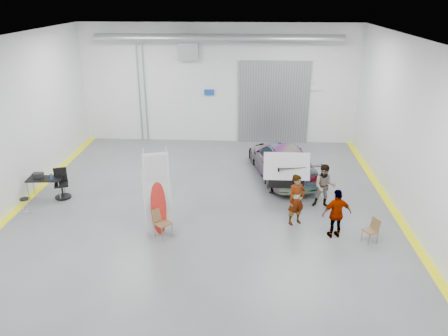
# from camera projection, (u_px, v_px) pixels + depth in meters

# --- Properties ---
(ground) EXTENTS (16.00, 16.00, 0.00)m
(ground) POSITION_uv_depth(u_px,v_px,m) (205.00, 211.00, 15.82)
(ground) COLOR #5C5F64
(ground) RESTS_ON ground
(room_shell) EXTENTS (14.02, 16.18, 6.01)m
(room_shell) POSITION_uv_depth(u_px,v_px,m) (215.00, 86.00, 16.32)
(room_shell) COLOR silver
(room_shell) RESTS_ON ground
(sedan_car) EXTENTS (3.08, 5.34, 1.46)m
(sedan_car) POSITION_uv_depth(u_px,v_px,m) (282.00, 160.00, 18.51)
(sedan_car) COLOR white
(sedan_car) RESTS_ON ground
(person_a) EXTENTS (0.78, 0.70, 1.79)m
(person_a) POSITION_uv_depth(u_px,v_px,m) (296.00, 200.00, 14.63)
(person_a) COLOR brown
(person_a) RESTS_ON ground
(person_b) EXTENTS (0.88, 0.72, 1.66)m
(person_b) POSITION_uv_depth(u_px,v_px,m) (325.00, 186.00, 15.80)
(person_b) COLOR teal
(person_b) RESTS_ON ground
(person_c) EXTENTS (1.03, 0.60, 1.67)m
(person_c) POSITION_uv_depth(u_px,v_px,m) (337.00, 214.00, 13.86)
(person_c) COLOR #935631
(person_c) RESTS_ON ground
(surfboard_display) EXTENTS (0.81, 0.42, 2.97)m
(surfboard_display) POSITION_uv_depth(u_px,v_px,m) (156.00, 200.00, 13.93)
(surfboard_display) COLOR white
(surfboard_display) RESTS_ON ground
(folding_chair_near) EXTENTS (0.63, 0.72, 0.96)m
(folding_chair_near) POSITION_uv_depth(u_px,v_px,m) (163.00, 228.00, 14.06)
(folding_chair_near) COLOR brown
(folding_chair_near) RESTS_ON ground
(folding_chair_far) EXTENTS (0.50, 0.62, 0.81)m
(folding_chair_far) POSITION_uv_depth(u_px,v_px,m) (370.00, 235.00, 13.76)
(folding_chair_far) COLOR brown
(folding_chair_far) RESTS_ON ground
(shop_stool) EXTENTS (0.33, 0.33, 0.64)m
(shop_stool) POSITION_uv_depth(u_px,v_px,m) (26.00, 207.00, 15.44)
(shop_stool) COLOR black
(shop_stool) RESTS_ON ground
(work_table) EXTENTS (1.33, 0.74, 1.05)m
(work_table) POSITION_uv_depth(u_px,v_px,m) (43.00, 178.00, 16.55)
(work_table) COLOR gray
(work_table) RESTS_ON ground
(office_chair) EXTENTS (0.64, 0.67, 1.14)m
(office_chair) POSITION_uv_depth(u_px,v_px,m) (62.00, 185.00, 16.69)
(office_chair) COLOR black
(office_chair) RESTS_ON ground
(trunk_lid) EXTENTS (1.70, 1.03, 0.04)m
(trunk_lid) POSITION_uv_depth(u_px,v_px,m) (287.00, 163.00, 16.14)
(trunk_lid) COLOR silver
(trunk_lid) RESTS_ON sedan_car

